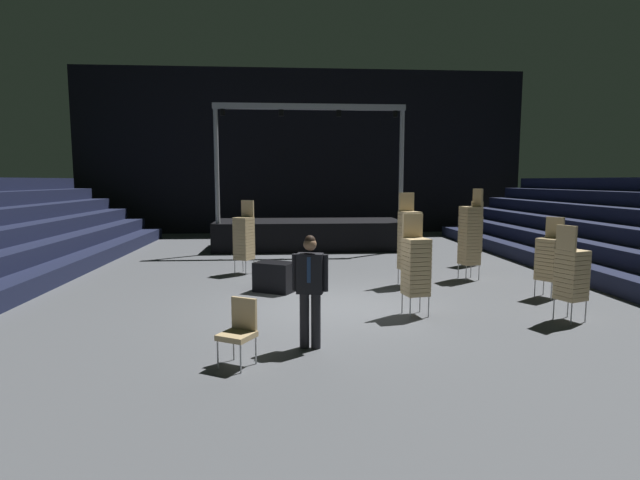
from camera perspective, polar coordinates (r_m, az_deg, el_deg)
name	(u,v)px	position (r m, az deg, el deg)	size (l,w,h in m)	color
ground_plane	(331,309)	(10.48, 1.22, -7.87)	(22.00, 30.00, 0.10)	#515459
arena_end_wall	(303,152)	(25.15, -1.99, 9.97)	(22.00, 0.30, 8.00)	black
stage_riser	(309,232)	(19.32, -1.29, 0.90)	(7.11, 2.88, 5.28)	black
man_with_tie	(310,285)	(7.74, -1.14, -5.10)	(0.57, 0.31, 1.77)	black
chair_stack_front_left	(416,265)	(9.80, 10.85, -2.83)	(0.51, 0.51, 1.96)	#B2B5BA
chair_stack_front_right	(409,239)	(12.56, 10.12, 0.06)	(0.53, 0.53, 2.31)	#B2B5BA
chair_stack_mid_left	(473,233)	(16.06, 16.97, 0.71)	(0.61, 0.61, 1.96)	#B2B5BA
chair_stack_mid_right	(470,234)	(13.69, 16.70, 0.60)	(0.52, 0.52, 2.39)	#B2B5BA
chair_stack_mid_centre	(549,258)	(12.21, 24.63, -1.84)	(0.61, 0.61, 1.79)	#B2B5BA
chair_stack_rear_left	(571,273)	(10.35, 26.69, -3.40)	(0.57, 0.57, 1.79)	#B2B5BA
chair_stack_rear_right	(244,237)	(14.12, -8.64, 0.31)	(0.61, 0.61, 2.05)	#B2B5BA
equipment_road_case	(275,277)	(11.85, -5.13, -4.20)	(0.90, 0.60, 0.70)	black
loose_chair_near_man	(239,328)	(7.25, -9.15, -9.87)	(0.60, 0.60, 0.95)	#B2B5BA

